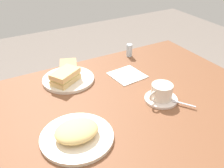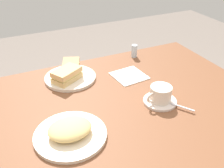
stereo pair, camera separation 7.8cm
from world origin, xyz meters
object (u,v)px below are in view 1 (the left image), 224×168
Objects in this scene: sandwich_back at (69,68)px; napkin at (127,75)px; dining_table at (116,123)px; sandwich_plate at (68,79)px; spoon at (180,103)px; sandwich_front at (65,77)px; coffee_saucer at (161,99)px; side_plate at (77,137)px; salt_shaker at (129,50)px; coffee_cup at (162,91)px.

sandwich_back reaches higher than napkin.
dining_table is 0.28m from napkin.
spoon is at bearing -51.72° from sandwich_plate.
sandwich_plate is 1.57× the size of sandwich_front.
spoon reaches higher than coffee_saucer.
sandwich_plate is 0.95× the size of side_plate.
dining_table is at bearing 166.06° from coffee_saucer.
spoon reaches higher than sandwich_plate.
sandwich_back reaches higher than spoon.
side_plate is (-0.10, -0.36, -0.04)m from sandwich_front.
sandwich_back is (-0.07, 0.34, 0.12)m from dining_table.
coffee_saucer is at bearing -105.19° from salt_shaker.
sandwich_front is at bearing 112.50° from dining_table.
sandwich_plate reaches higher than napkin.
side_plate is 0.71m from salt_shaker.
dining_table is 14.83× the size of spoon.
sandwich_back is 1.17× the size of coffee_cup.
napkin is (0.29, -0.07, -0.04)m from sandwich_front.
coffee_cup is (0.26, -0.39, 0.00)m from sandwich_back.
side_plate is at bearing -105.21° from sandwich_front.
sandwich_plate and side_plate have the same top height.
coffee_saucer is 2.00× the size of salt_shaker.
sandwich_front is 0.30m from napkin.
coffee_saucer is 0.25m from napkin.
side_plate reaches higher than coffee_saucer.
sandwich_plate is 0.41m from side_plate.
sandwich_back is at bearing 123.81° from coffee_cup.
dining_table is 8.44× the size of sandwich_front.
salt_shaker is at bearing 74.81° from coffee_saucer.
coffee_cup is 0.45m from salt_shaker.
spoon is 0.34× the size of side_plate.
coffee_cup reaches higher than dining_table.
salt_shaker is (0.31, 0.38, 0.12)m from dining_table.
spoon is at bearing -56.60° from coffee_saucer.
coffee_saucer is (0.26, -0.39, -0.04)m from sandwich_back.
coffee_cup reaches higher than spoon.
coffee_saucer is 1.58× the size of spoon.
sandwich_back reaches higher than coffee_saucer.
salt_shaker reaches higher than sandwich_back.
salt_shaker is (0.52, 0.48, 0.03)m from side_plate.
sandwich_back is at bearing 64.52° from sandwich_plate.
sandwich_plate is 0.05m from sandwich_front.
coffee_cup is (0.28, -0.35, 0.04)m from sandwich_plate.
dining_table is 9.36× the size of coffee_saucer.
sandwich_plate is 1.74× the size of coffee_saucer.
coffee_cup is at bearing -51.03° from sandwich_plate.
sandwich_front is 0.44m from coffee_saucer.
sandwich_front is 0.44m from salt_shaker.
sandwich_front is 1.12× the size of sandwich_back.
sandwich_plate is (-0.09, 0.30, 0.09)m from dining_table.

